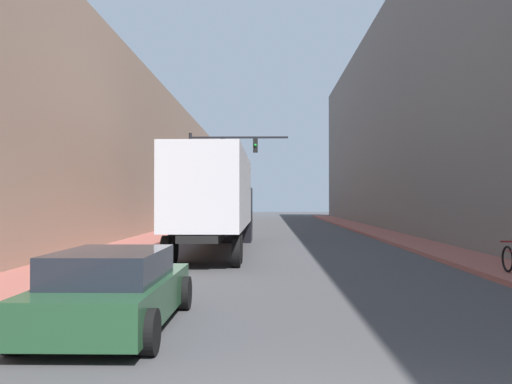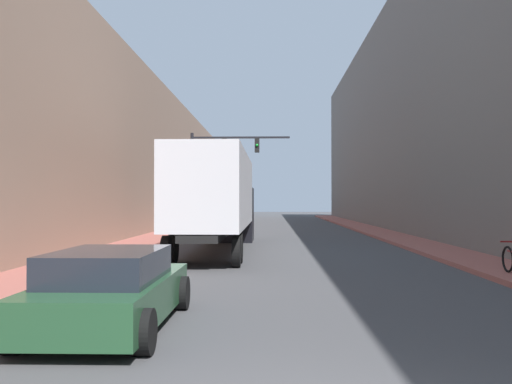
% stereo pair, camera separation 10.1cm
% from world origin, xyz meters
% --- Properties ---
extents(sidewalk_right, '(2.15, 80.00, 0.15)m').
position_xyz_m(sidewalk_right, '(6.56, 30.00, 0.07)').
color(sidewalk_right, '#9E564C').
rests_on(sidewalk_right, ground).
extents(sidewalk_left, '(2.15, 80.00, 0.15)m').
position_xyz_m(sidewalk_left, '(-6.56, 30.00, 0.07)').
color(sidewalk_left, '#9E564C').
rests_on(sidewalk_left, ground).
extents(building_right, '(6.00, 80.00, 15.75)m').
position_xyz_m(building_right, '(10.64, 30.00, 7.88)').
color(building_right, '#66605B').
rests_on(building_right, ground).
extents(building_left, '(6.00, 80.00, 10.13)m').
position_xyz_m(building_left, '(-10.64, 30.00, 5.06)').
color(building_left, '#997A66').
rests_on(building_left, ground).
extents(semi_truck, '(2.51, 14.21, 3.92)m').
position_xyz_m(semi_truck, '(-2.46, 18.81, 2.21)').
color(semi_truck, silver).
rests_on(semi_truck, ground).
extents(sedan_car, '(2.06, 4.56, 1.30)m').
position_xyz_m(sedan_car, '(-2.91, 4.44, 0.63)').
color(sedan_car, '#234C2D').
rests_on(sedan_car, ground).
extents(traffic_signal_gantry, '(6.35, 0.35, 6.43)m').
position_xyz_m(traffic_signal_gantry, '(-3.85, 31.36, 4.44)').
color(traffic_signal_gantry, black).
rests_on(traffic_signal_gantry, ground).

